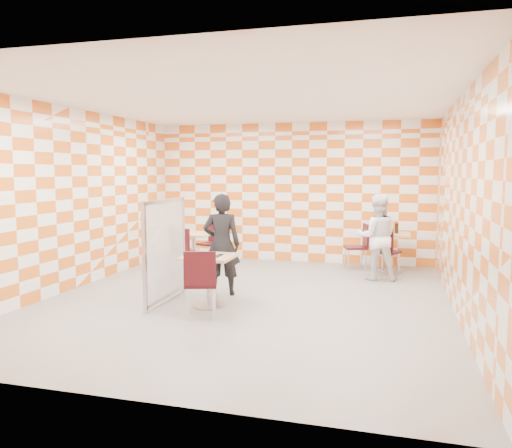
{
  "coord_description": "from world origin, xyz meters",
  "views": [
    {
      "loc": [
        2.12,
        -7.16,
        1.95
      ],
      "look_at": [
        0.1,
        0.2,
        1.15
      ],
      "focal_mm": 35.0,
      "sensor_mm": 36.0,
      "label": 1
    }
  ],
  "objects_px": {
    "partition": "(165,250)",
    "man_white": "(377,237)",
    "chair_main_front": "(201,279)",
    "sport_bottle": "(381,228)",
    "chair_second_side": "(360,243)",
    "soda_bottle": "(397,228)",
    "man_dark": "(222,244)",
    "second_table": "(391,245)",
    "chair_second_front": "(385,248)",
    "main_table": "(210,272)",
    "chair_empty_near": "(183,248)",
    "chair_empty_far": "(213,239)",
    "empty_table": "(194,245)"
  },
  "relations": [
    {
      "from": "chair_main_front",
      "to": "man_dark",
      "type": "bearing_deg",
      "value": 97.27
    },
    {
      "from": "soda_bottle",
      "to": "man_dark",
      "type": "bearing_deg",
      "value": -134.86
    },
    {
      "from": "chair_second_side",
      "to": "man_white",
      "type": "height_order",
      "value": "man_white"
    },
    {
      "from": "soda_bottle",
      "to": "second_table",
      "type": "bearing_deg",
      "value": -178.24
    },
    {
      "from": "chair_second_side",
      "to": "man_dark",
      "type": "xyz_separation_m",
      "value": [
        -2.0,
        -2.62,
        0.26
      ]
    },
    {
      "from": "chair_empty_far",
      "to": "man_white",
      "type": "bearing_deg",
      "value": -10.01
    },
    {
      "from": "man_dark",
      "to": "chair_main_front",
      "type": "bearing_deg",
      "value": 83.06
    },
    {
      "from": "main_table",
      "to": "chair_main_front",
      "type": "height_order",
      "value": "chair_main_front"
    },
    {
      "from": "chair_second_side",
      "to": "chair_empty_near",
      "type": "xyz_separation_m",
      "value": [
        -3.12,
        -1.57,
        0.0
      ]
    },
    {
      "from": "empty_table",
      "to": "partition",
      "type": "distance_m",
      "value": 2.39
    },
    {
      "from": "second_table",
      "to": "partition",
      "type": "xyz_separation_m",
      "value": [
        -3.26,
        -3.34,
        0.28
      ]
    },
    {
      "from": "chair_empty_near",
      "to": "soda_bottle",
      "type": "height_order",
      "value": "soda_bottle"
    },
    {
      "from": "chair_empty_far",
      "to": "sport_bottle",
      "type": "distance_m",
      "value": 3.45
    },
    {
      "from": "chair_main_front",
      "to": "partition",
      "type": "distance_m",
      "value": 1.11
    },
    {
      "from": "chair_empty_far",
      "to": "chair_second_front",
      "type": "bearing_deg",
      "value": -4.67
    },
    {
      "from": "chair_empty_far",
      "to": "man_dark",
      "type": "bearing_deg",
      "value": -66.64
    },
    {
      "from": "partition",
      "to": "man_dark",
      "type": "height_order",
      "value": "man_dark"
    },
    {
      "from": "man_dark",
      "to": "man_white",
      "type": "bearing_deg",
      "value": -156.64
    },
    {
      "from": "second_table",
      "to": "chair_second_front",
      "type": "bearing_deg",
      "value": -101.42
    },
    {
      "from": "second_table",
      "to": "chair_second_front",
      "type": "relative_size",
      "value": 0.81
    },
    {
      "from": "chair_second_front",
      "to": "chair_second_side",
      "type": "bearing_deg",
      "value": 133.56
    },
    {
      "from": "chair_second_side",
      "to": "soda_bottle",
      "type": "height_order",
      "value": "soda_bottle"
    },
    {
      "from": "chair_second_side",
      "to": "man_dark",
      "type": "relative_size",
      "value": 0.57
    },
    {
      "from": "chair_main_front",
      "to": "sport_bottle",
      "type": "distance_m",
      "value": 4.65
    },
    {
      "from": "chair_empty_far",
      "to": "man_dark",
      "type": "relative_size",
      "value": 0.57
    },
    {
      "from": "chair_second_side",
      "to": "soda_bottle",
      "type": "xyz_separation_m",
      "value": [
        0.69,
        0.08,
        0.31
      ]
    },
    {
      "from": "chair_main_front",
      "to": "man_dark",
      "type": "distance_m",
      "value": 1.37
    },
    {
      "from": "chair_main_front",
      "to": "man_dark",
      "type": "relative_size",
      "value": 0.57
    },
    {
      "from": "chair_main_front",
      "to": "chair_empty_far",
      "type": "bearing_deg",
      "value": 107.91
    },
    {
      "from": "chair_empty_near",
      "to": "chair_empty_far",
      "type": "distance_m",
      "value": 1.36
    },
    {
      "from": "second_table",
      "to": "main_table",
      "type": "bearing_deg",
      "value": -126.56
    },
    {
      "from": "man_dark",
      "to": "chair_second_side",
      "type": "bearing_deg",
      "value": -141.55
    },
    {
      "from": "chair_second_side",
      "to": "partition",
      "type": "xyz_separation_m",
      "value": [
        -2.66,
        -3.26,
        0.25
      ]
    },
    {
      "from": "second_table",
      "to": "man_white",
      "type": "height_order",
      "value": "man_white"
    },
    {
      "from": "chair_empty_near",
      "to": "soda_bottle",
      "type": "relative_size",
      "value": 4.02
    },
    {
      "from": "man_white",
      "to": "chair_second_front",
      "type": "bearing_deg",
      "value": -122.17
    },
    {
      "from": "main_table",
      "to": "second_table",
      "type": "height_order",
      "value": "same"
    },
    {
      "from": "partition",
      "to": "man_white",
      "type": "relative_size",
      "value": 1.0
    },
    {
      "from": "chair_main_front",
      "to": "partition",
      "type": "height_order",
      "value": "partition"
    },
    {
      "from": "chair_empty_near",
      "to": "man_white",
      "type": "relative_size",
      "value": 0.6
    },
    {
      "from": "second_table",
      "to": "man_white",
      "type": "distance_m",
      "value": 0.96
    },
    {
      "from": "man_white",
      "to": "man_dark",
      "type": "bearing_deg",
      "value": 28.94
    },
    {
      "from": "chair_empty_far",
      "to": "soda_bottle",
      "type": "height_order",
      "value": "soda_bottle"
    },
    {
      "from": "chair_second_side",
      "to": "chair_empty_far",
      "type": "relative_size",
      "value": 1.0
    },
    {
      "from": "chair_second_front",
      "to": "man_white",
      "type": "xyz_separation_m",
      "value": [
        -0.13,
        -0.31,
        0.23
      ]
    },
    {
      "from": "chair_second_front",
      "to": "sport_bottle",
      "type": "distance_m",
      "value": 0.7
    },
    {
      "from": "chair_second_side",
      "to": "soda_bottle",
      "type": "bearing_deg",
      "value": 6.63
    },
    {
      "from": "chair_second_front",
      "to": "partition",
      "type": "xyz_separation_m",
      "value": [
        -3.14,
        -2.75,
        0.25
      ]
    },
    {
      "from": "chair_empty_far",
      "to": "chair_second_side",
      "type": "bearing_deg",
      "value": 4.12
    },
    {
      "from": "chair_second_side",
      "to": "man_white",
      "type": "relative_size",
      "value": 0.6
    }
  ]
}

